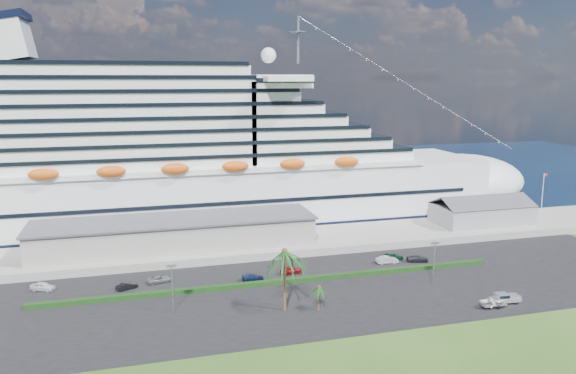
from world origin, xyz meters
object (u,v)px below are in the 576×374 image
object	(u,v)px
pickup_truck	(504,298)
boat_trailer	(494,302)
parked_car_3	(253,277)
cruise_ship	(180,163)

from	to	relation	value
pickup_truck	boat_trailer	bearing A→B (deg)	-158.83
parked_car_3	pickup_truck	size ratio (longest dim) A/B	0.78
pickup_truck	boat_trailer	distance (m)	3.08
parked_car_3	pickup_truck	world-z (taller)	pickup_truck
boat_trailer	pickup_truck	bearing A→B (deg)	21.17
cruise_ship	boat_trailer	xyz separation A→B (m)	(45.88, -68.38, -15.53)
parked_car_3	boat_trailer	size ratio (longest dim) A/B	0.77
parked_car_3	boat_trailer	distance (m)	43.59
pickup_truck	boat_trailer	size ratio (longest dim) A/B	0.98
cruise_ship	parked_car_3	distance (m)	48.23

